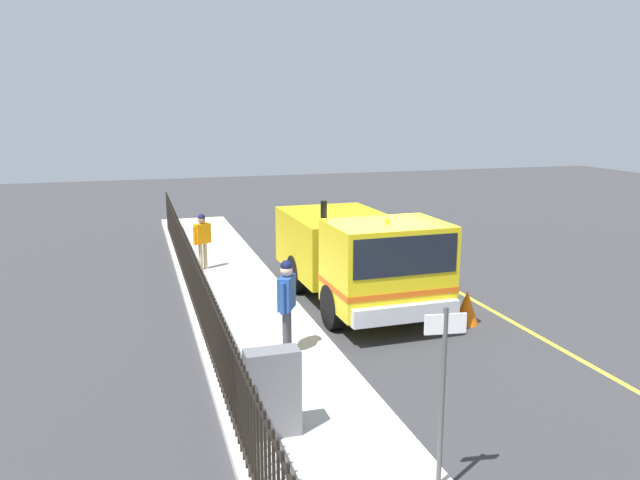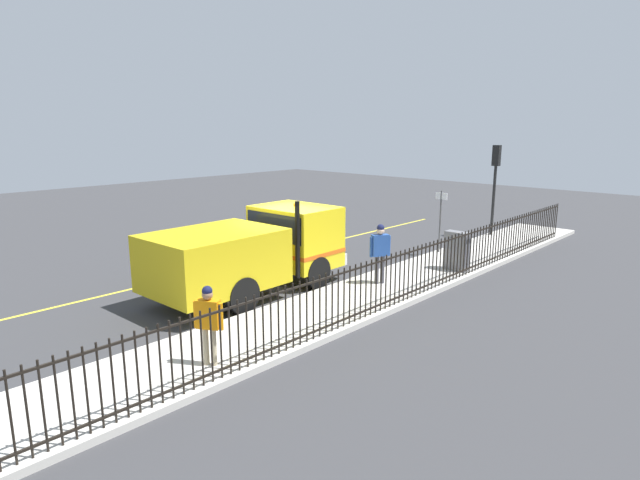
% 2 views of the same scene
% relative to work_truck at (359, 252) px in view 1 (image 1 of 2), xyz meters
% --- Properties ---
extents(ground_plane, '(60.36, 60.36, 0.00)m').
position_rel_work_truck_xyz_m(ground_plane, '(-0.09, 1.23, -1.31)').
color(ground_plane, '#38383A').
rests_on(ground_plane, ground).
extents(sidewalk_slab, '(2.53, 27.44, 0.14)m').
position_rel_work_truck_xyz_m(sidewalk_slab, '(2.71, 1.23, -1.24)').
color(sidewalk_slab, beige).
rests_on(sidewalk_slab, ground).
extents(lane_marking, '(0.12, 24.69, 0.01)m').
position_rel_work_truck_xyz_m(lane_marking, '(-2.85, 1.23, -1.30)').
color(lane_marking, yellow).
rests_on(lane_marking, ground).
extents(work_truck, '(2.57, 5.93, 2.65)m').
position_rel_work_truck_xyz_m(work_truck, '(0.00, 0.00, 0.00)').
color(work_truck, yellow).
rests_on(work_truck, ground).
extents(worker_standing, '(0.44, 0.58, 1.77)m').
position_rel_work_truck_xyz_m(worker_standing, '(2.40, 2.60, -0.08)').
color(worker_standing, '#264C99').
rests_on(worker_standing, sidewalk_slab).
extents(pedestrian_distant, '(0.53, 0.40, 1.59)m').
position_rel_work_truck_xyz_m(pedestrian_distant, '(3.22, -3.97, -0.19)').
color(pedestrian_distant, orange).
rests_on(pedestrian_distant, sidewalk_slab).
extents(iron_fence, '(0.04, 23.36, 1.40)m').
position_rel_work_truck_xyz_m(iron_fence, '(3.83, 1.23, -0.46)').
color(iron_fence, black).
rests_on(iron_fence, sidewalk_slab).
extents(utility_cabinet, '(0.76, 0.35, 1.25)m').
position_rel_work_truck_xyz_m(utility_cabinet, '(3.32, 5.46, -0.54)').
color(utility_cabinet, slate).
rests_on(utility_cabinet, sidewalk_slab).
extents(traffic_cone, '(0.52, 0.52, 0.75)m').
position_rel_work_truck_xyz_m(traffic_cone, '(-1.82, 1.88, -0.93)').
color(traffic_cone, orange).
rests_on(traffic_cone, ground).
extents(street_sign, '(0.50, 0.10, 2.27)m').
position_rel_work_truck_xyz_m(street_sign, '(1.66, 7.23, 0.25)').
color(street_sign, '#4C4C4C').
rests_on(street_sign, sidewalk_slab).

